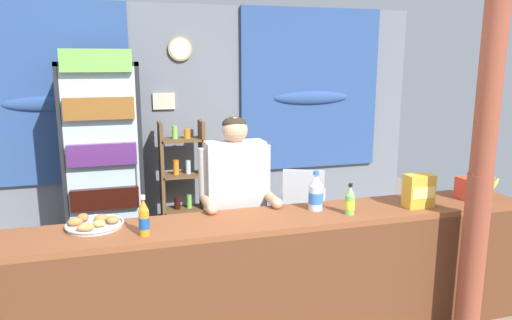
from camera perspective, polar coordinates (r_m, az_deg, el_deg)
ground_plane at (r=4.18m, az=-3.73°, el=-15.81°), size 7.45×7.45×0.00m
back_wall_curtained at (r=5.48m, az=-7.93°, el=5.21°), size 5.43×0.22×2.54m
stall_counter at (r=3.24m, az=1.44°, el=-13.31°), size 3.96×0.49×0.90m
timber_post at (r=3.45m, az=25.28°, el=-2.36°), size 0.19×0.17×2.41m
drink_fridge at (r=4.84m, az=-17.87°, el=1.46°), size 0.73×0.69×2.04m
bottle_shelf_rack at (r=5.25m, az=-8.81°, el=-2.21°), size 0.48×0.28×1.30m
plastic_lawn_chair at (r=5.01m, az=5.75°, el=-4.97°), size 0.58×0.58×0.86m
shopkeeper at (r=3.57m, az=-2.47°, el=-3.84°), size 0.55×0.42×1.53m
soda_bottle_water at (r=3.37m, az=7.17°, el=-3.99°), size 0.10×0.10×0.28m
soda_bottle_lime_soda at (r=3.32m, az=11.18°, el=-4.87°), size 0.07×0.07×0.22m
soda_bottle_orange_soda at (r=2.94m, az=-13.27°, el=-6.84°), size 0.06×0.06×0.25m
snack_box_crackers at (r=3.98m, az=24.27°, el=-3.07°), size 0.18×0.14×0.16m
snack_box_choco_powder at (r=3.60m, az=18.92°, el=-3.52°), size 0.20×0.12×0.24m
pastry_tray at (r=3.20m, az=-18.82°, el=-7.23°), size 0.36×0.36×0.07m
banana_bunch at (r=4.25m, az=25.80°, el=-2.60°), size 0.27×0.05×0.16m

